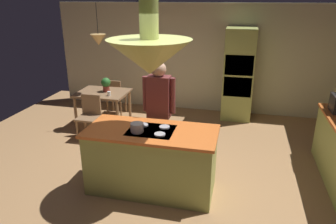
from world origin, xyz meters
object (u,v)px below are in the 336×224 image
object	(u,v)px
person_at_island	(159,108)
chair_by_back_wall	(115,95)
cooking_pot_on_cooktop	(137,127)
kitchen_island	(152,160)
potted_plant_on_table	(106,84)
dining_table	(103,97)
cup_on_table	(109,94)
chair_facing_island	(90,114)
oven_tower	(239,75)

from	to	relation	value
person_at_island	chair_by_back_wall	distance (m)	2.67
person_at_island	cooking_pot_on_cooktop	distance (m)	0.84
kitchen_island	potted_plant_on_table	world-z (taller)	potted_plant_on_table
dining_table	cup_on_table	distance (m)	0.36
person_at_island	cup_on_table	xyz separation A→B (m)	(-1.38, 1.19, -0.21)
chair_by_back_wall	potted_plant_on_table	xyz separation A→B (m)	(0.06, -0.58, 0.42)
chair_facing_island	chair_by_back_wall	world-z (taller)	same
potted_plant_on_table	cooking_pot_on_cooktop	size ratio (longest dim) A/B	1.67
dining_table	chair_by_back_wall	world-z (taller)	chair_by_back_wall
dining_table	cup_on_table	xyz separation A→B (m)	(0.25, -0.21, 0.15)
chair_facing_island	chair_by_back_wall	distance (m)	1.30
person_at_island	oven_tower	bearing A→B (deg)	65.26
person_at_island	chair_by_back_wall	bearing A→B (deg)	128.51
chair_facing_island	potted_plant_on_table	world-z (taller)	potted_plant_on_table
person_at_island	cup_on_table	world-z (taller)	person_at_island
dining_table	chair_facing_island	size ratio (longest dim) A/B	1.22
cooking_pot_on_cooktop	dining_table	bearing A→B (deg)	124.63
kitchen_island	chair_by_back_wall	bearing A→B (deg)	121.74
cooking_pot_on_cooktop	chair_facing_island	bearing A→B (deg)	134.23
dining_table	oven_tower	bearing A→B (deg)	22.20
potted_plant_on_table	cup_on_table	world-z (taller)	potted_plant_on_table
kitchen_island	chair_facing_island	size ratio (longest dim) A/B	2.13
potted_plant_on_table	dining_table	bearing A→B (deg)	-135.00
oven_tower	kitchen_island	bearing A→B (deg)	-108.74
dining_table	chair_by_back_wall	distance (m)	0.67
dining_table	chair_facing_island	world-z (taller)	chair_facing_island
oven_tower	chair_facing_island	size ratio (longest dim) A/B	2.36
dining_table	potted_plant_on_table	distance (m)	0.29
kitchen_island	cooking_pot_on_cooktop	world-z (taller)	cooking_pot_on_cooktop
chair_by_back_wall	cooking_pot_on_cooktop	xyz separation A→B (m)	(1.54, -2.88, 0.51)
dining_table	chair_by_back_wall	size ratio (longest dim) A/B	1.22
kitchen_island	dining_table	distance (m)	2.71
potted_plant_on_table	oven_tower	bearing A→B (deg)	21.51
chair_by_back_wall	cooking_pot_on_cooktop	distance (m)	3.30
cooking_pot_on_cooktop	chair_by_back_wall	bearing A→B (deg)	118.15
person_at_island	cooking_pot_on_cooktop	xyz separation A→B (m)	(-0.09, -0.83, -0.00)
chair_facing_island	cooking_pot_on_cooktop	size ratio (longest dim) A/B	4.83
cooking_pot_on_cooktop	potted_plant_on_table	bearing A→B (deg)	122.73
kitchen_island	potted_plant_on_table	distance (m)	2.75
kitchen_island	cup_on_table	xyz separation A→B (m)	(-1.45, 1.89, 0.33)
oven_tower	cup_on_table	bearing A→B (deg)	-152.01
potted_plant_on_table	cooking_pot_on_cooktop	world-z (taller)	cooking_pot_on_cooktop
dining_table	cup_on_table	size ratio (longest dim) A/B	11.79
person_at_island	cooking_pot_on_cooktop	size ratio (longest dim) A/B	9.78
oven_tower	chair_facing_island	xyz separation A→B (m)	(-2.80, -1.79, -0.52)
chair_facing_island	potted_plant_on_table	distance (m)	0.83
person_at_island	kitchen_island	bearing A→B (deg)	-84.20
kitchen_island	person_at_island	bearing A→B (deg)	95.80
kitchen_island	cup_on_table	bearing A→B (deg)	127.58
kitchen_island	oven_tower	size ratio (longest dim) A/B	0.90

